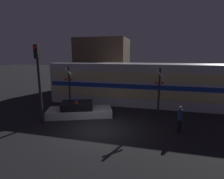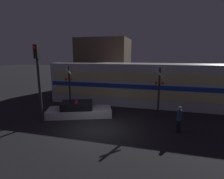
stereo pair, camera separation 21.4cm
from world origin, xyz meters
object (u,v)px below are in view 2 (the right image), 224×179
police_car (79,110)px  pedestrian (179,119)px  traffic_light_corner (39,76)px  train (138,84)px  crossing_signal_near (159,91)px

police_car → pedestrian: (7.20, -1.17, 0.40)m
police_car → traffic_light_corner: size_ratio=0.97×
police_car → train: bearing=28.5°
pedestrian → crossing_signal_near: (-1.24, 2.53, 1.20)m
pedestrian → traffic_light_corner: size_ratio=0.31×
pedestrian → train: bearing=118.4°
train → traffic_light_corner: size_ratio=3.16×
pedestrian → traffic_light_corner: 9.45m
police_car → pedestrian: size_ratio=3.13×
crossing_signal_near → traffic_light_corner: 8.62m
train → pedestrian: train is taller
pedestrian → police_car: bearing=170.8°
train → police_car: (-4.06, -4.64, -1.49)m
train → police_car: size_ratio=3.25×
train → crossing_signal_near: train is taller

